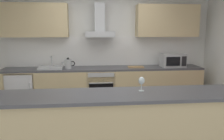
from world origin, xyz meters
TOP-DOWN VIEW (x-y plane):
  - ground at (0.00, 0.00)m, footprint 5.89×4.69m
  - wall_back at (0.00, 1.91)m, footprint 5.89×0.12m
  - backsplash_tile at (0.00, 1.83)m, footprint 4.16×0.02m
  - counter_back at (0.00, 1.53)m, footprint 4.31×0.60m
  - counter_island at (0.22, -0.80)m, footprint 3.37×0.64m
  - upper_cabinets at (0.00, 1.68)m, footprint 4.25×0.32m
  - oven at (-0.07, 1.50)m, footprint 0.60×0.62m
  - refrigerator at (-1.73, 1.50)m, footprint 0.58×0.60m
  - microwave at (1.53, 1.47)m, footprint 0.50×0.38m
  - sink at (-1.12, 1.51)m, footprint 0.50×0.40m
  - kettle at (-0.76, 1.47)m, footprint 0.29×0.15m
  - range_hood at (-0.07, 1.63)m, footprint 0.62×0.45m
  - wine_glass at (0.32, -0.71)m, footprint 0.08×0.08m
  - chopping_board at (0.70, 1.48)m, footprint 0.36×0.24m

SIDE VIEW (x-z plane):
  - ground at x=0.00m, z-range -0.02..0.00m
  - refrigerator at x=-1.73m, z-range 0.00..0.85m
  - counter_back at x=0.00m, z-range 0.00..0.90m
  - oven at x=-0.07m, z-range 0.06..0.86m
  - counter_island at x=0.22m, z-range 0.01..0.97m
  - chopping_board at x=0.70m, z-range 0.90..0.92m
  - sink at x=-1.12m, z-range 0.80..1.06m
  - kettle at x=-0.76m, z-range 0.89..1.13m
  - microwave at x=1.53m, z-range 0.90..1.20m
  - wine_glass at x=0.32m, z-range 1.00..1.18m
  - backsplash_tile at x=0.00m, z-range 0.90..1.56m
  - wall_back at x=0.00m, z-range 0.00..2.60m
  - range_hood at x=-0.07m, z-range 1.43..2.15m
  - upper_cabinets at x=0.00m, z-range 1.56..2.26m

